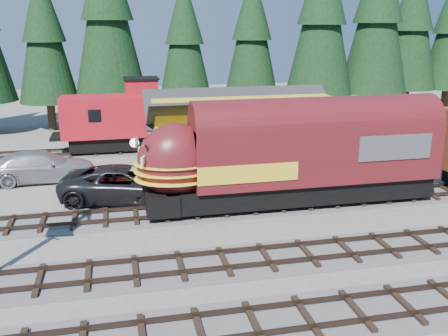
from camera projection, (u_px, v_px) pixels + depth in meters
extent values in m
plane|color=#6B665B|center=(303.00, 236.00, 23.13)|extent=(120.00, 120.00, 0.00)
cube|color=#4C4947|center=(441.00, 193.00, 28.94)|extent=(68.00, 3.20, 0.08)
cube|color=#38281E|center=(434.00, 185.00, 29.56)|extent=(68.00, 0.08, 0.16)
cube|color=#4C4947|center=(94.00, 153.00, 37.94)|extent=(32.00, 3.20, 0.08)
cube|color=#38281E|center=(93.00, 152.00, 37.21)|extent=(32.00, 0.08, 0.16)
cube|color=#38281E|center=(94.00, 148.00, 38.56)|extent=(32.00, 0.08, 0.16)
cube|color=gold|center=(246.00, 148.00, 32.51)|extent=(12.00, 6.00, 3.40)
cube|color=yellow|center=(246.00, 111.00, 31.84)|extent=(11.88, 3.30, 1.44)
cube|color=white|center=(154.00, 149.00, 30.19)|extent=(0.06, 2.40, 0.60)
cone|color=black|center=(44.00, 34.00, 43.98)|extent=(5.25, 5.25, 11.96)
cone|color=black|center=(107.00, 11.00, 44.46)|extent=(6.46, 6.46, 14.72)
cone|color=black|center=(184.00, 37.00, 46.75)|extent=(5.06, 5.06, 11.52)
cone|color=black|center=(252.00, 33.00, 47.53)|extent=(5.29, 5.29, 12.05)
cone|color=black|center=(322.00, 16.00, 45.25)|extent=(6.22, 6.22, 14.16)
cone|color=black|center=(378.00, 14.00, 46.25)|extent=(6.31, 6.31, 14.38)
cone|color=black|center=(412.00, 23.00, 51.11)|extent=(5.82, 5.82, 13.26)
cube|color=black|center=(299.00, 189.00, 26.90)|extent=(14.50, 2.59, 1.12)
cube|color=#591418|center=(315.00, 151.00, 26.48)|extent=(13.23, 3.05, 3.05)
ellipsoid|color=#591418|center=(176.00, 161.00, 24.98)|extent=(3.87, 2.99, 3.76)
cube|color=#38383A|center=(380.00, 141.00, 27.16)|extent=(4.07, 3.11, 1.32)
sphere|color=white|center=(134.00, 143.00, 24.28)|extent=(0.45, 0.45, 0.45)
cube|color=black|center=(131.00, 141.00, 38.31)|extent=(8.97, 2.31, 1.00)
cube|color=red|center=(129.00, 115.00, 37.76)|extent=(9.96, 2.89, 2.99)
cube|color=red|center=(141.00, 87.00, 37.38)|extent=(2.39, 2.19, 1.20)
imported|color=black|center=(126.00, 184.00, 27.41)|extent=(7.63, 4.72, 1.97)
imported|color=#96999D|center=(42.00, 166.00, 30.98)|extent=(6.65, 3.01, 1.89)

